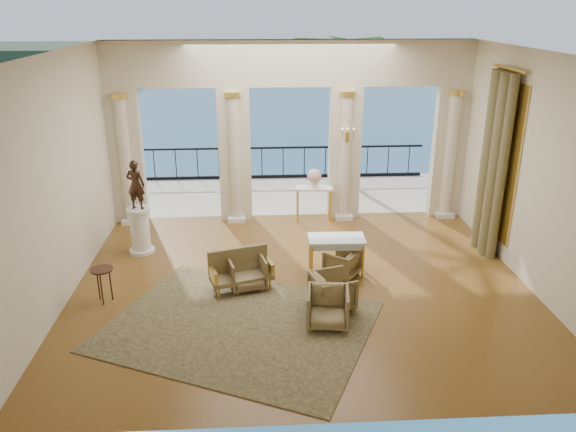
{
  "coord_description": "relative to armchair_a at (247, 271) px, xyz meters",
  "views": [
    {
      "loc": [
        -0.86,
        -10.03,
        5.31
      ],
      "look_at": [
        -0.24,
        0.6,
        1.26
      ],
      "focal_mm": 35.0,
      "sensor_mm": 36.0,
      "label": 1
    }
  ],
  "objects": [
    {
      "name": "floor",
      "position": [
        1.1,
        0.04,
        -0.36
      ],
      "size": [
        9.0,
        9.0,
        0.0
      ],
      "primitive_type": "plane",
      "color": "#4C2F0E",
      "rests_on": "ground"
    },
    {
      "name": "rug",
      "position": [
        -0.13,
        -1.44,
        -0.35
      ],
      "size": [
        5.43,
        4.95,
        0.02
      ],
      "primitive_type": "cube",
      "rotation": [
        0.0,
        0.0,
        -0.43
      ],
      "color": "#282F16",
      "rests_on": "ground"
    },
    {
      "name": "game_table",
      "position": [
        1.85,
        0.55,
        0.35
      ],
      "size": [
        1.17,
        0.66,
        0.79
      ],
      "rotation": [
        0.0,
        0.0,
        -0.02
      ],
      "color": "#ADC7D9",
      "rests_on": "ground"
    },
    {
      "name": "terrace",
      "position": [
        1.1,
        5.84,
        -0.41
      ],
      "size": [
        10.0,
        3.6,
        0.1
      ],
      "primitive_type": "cube",
      "color": "beige",
      "rests_on": "ground"
    },
    {
      "name": "armchair_b",
      "position": [
        1.43,
        -1.46,
        0.01
      ],
      "size": [
        0.79,
        0.75,
        0.74
      ],
      "primitive_type": "imported",
      "rotation": [
        0.0,
        0.0,
        -0.12
      ],
      "color": "#43381C",
      "rests_on": "ground"
    },
    {
      "name": "curtain",
      "position": [
        5.38,
        1.54,
        1.66
      ],
      "size": [
        0.33,
        1.4,
        4.09
      ],
      "color": "brown",
      "rests_on": "ground"
    },
    {
      "name": "headland",
      "position": [
        -28.9,
        70.04,
        -3.36
      ],
      "size": [
        22.0,
        18.0,
        6.0
      ],
      "primitive_type": "cube",
      "color": "black",
      "rests_on": "sea"
    },
    {
      "name": "armchair_d",
      "position": [
        1.6,
        -0.86,
        0.01
      ],
      "size": [
        0.85,
        0.88,
        0.74
      ],
      "primitive_type": "imported",
      "rotation": [
        0.0,
        0.0,
        1.86
      ],
      "color": "#43381C",
      "rests_on": "ground"
    },
    {
      "name": "armchair_a",
      "position": [
        0.0,
        0.0,
        0.0
      ],
      "size": [
        0.83,
        0.8,
        0.72
      ],
      "primitive_type": "imported",
      "rotation": [
        0.0,
        0.0,
        0.25
      ],
      "color": "#43381C",
      "rests_on": "ground"
    },
    {
      "name": "armchair_c",
      "position": [
        1.95,
        0.4,
        -0.04
      ],
      "size": [
        0.83,
        0.84,
        0.63
      ],
      "primitive_type": "imported",
      "rotation": [
        0.0,
        0.0,
        -2.21
      ],
      "color": "#43381C",
      "rests_on": "ground"
    },
    {
      "name": "sea",
      "position": [
        1.1,
        60.04,
        -6.36
      ],
      "size": [
        160.0,
        160.0,
        0.0
      ],
      "primitive_type": "plane",
      "color": "#1F5284",
      "rests_on": "ground"
    },
    {
      "name": "pedestal",
      "position": [
        -2.4,
        1.84,
        0.15
      ],
      "size": [
        0.58,
        0.58,
        1.05
      ],
      "color": "silver",
      "rests_on": "ground"
    },
    {
      "name": "urn",
      "position": [
        1.7,
        3.59,
        0.82
      ],
      "size": [
        0.37,
        0.37,
        0.48
      ],
      "color": "silver",
      "rests_on": "console_table"
    },
    {
      "name": "wall_sconce",
      "position": [
        2.5,
        3.55,
        1.87
      ],
      "size": [
        0.3,
        0.11,
        0.33
      ],
      "color": "gold",
      "rests_on": "arcade"
    },
    {
      "name": "palm_tree",
      "position": [
        3.1,
        6.64,
        3.73
      ],
      "size": [
        2.0,
        2.0,
        4.5
      ],
      "color": "#4C3823",
      "rests_on": "terrace"
    },
    {
      "name": "window_frame",
      "position": [
        5.57,
        1.54,
        1.74
      ],
      "size": [
        0.04,
        1.6,
        3.4
      ],
      "primitive_type": "cube",
      "color": "gold",
      "rests_on": "room_walls"
    },
    {
      "name": "room_walls",
      "position": [
        1.1,
        -1.07,
        2.52
      ],
      "size": [
        9.0,
        9.0,
        9.0
      ],
      "color": "beige",
      "rests_on": "ground"
    },
    {
      "name": "side_table",
      "position": [
        -2.68,
        -0.41,
        0.23
      ],
      "size": [
        0.42,
        0.42,
        0.69
      ],
      "color": "black",
      "rests_on": "ground"
    },
    {
      "name": "settee",
      "position": [
        -0.13,
        -0.01,
        0.04
      ],
      "size": [
        1.31,
        0.86,
        0.8
      ],
      "rotation": [
        0.0,
        0.0,
        0.31
      ],
      "color": "#43381C",
      "rests_on": "ground"
    },
    {
      "name": "statue",
      "position": [
        -2.4,
        1.84,
        1.25
      ],
      "size": [
        0.45,
        0.35,
        1.1
      ],
      "primitive_type": "imported",
      "rotation": [
        0.0,
        0.0,
        2.92
      ],
      "color": "#311F15",
      "rests_on": "pedestal"
    },
    {
      "name": "arcade",
      "position": [
        1.1,
        3.86,
        2.22
      ],
      "size": [
        9.0,
        0.56,
        4.5
      ],
      "color": "beige",
      "rests_on": "ground"
    },
    {
      "name": "console_table",
      "position": [
        1.7,
        3.59,
        0.39
      ],
      "size": [
        0.98,
        0.44,
        0.9
      ],
      "rotation": [
        0.0,
        0.0,
        -0.08
      ],
      "color": "silver",
      "rests_on": "ground"
    },
    {
      "name": "balustrade",
      "position": [
        1.1,
        7.44,
        0.05
      ],
      "size": [
        9.0,
        0.06,
        1.03
      ],
      "color": "black",
      "rests_on": "terrace"
    }
  ]
}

